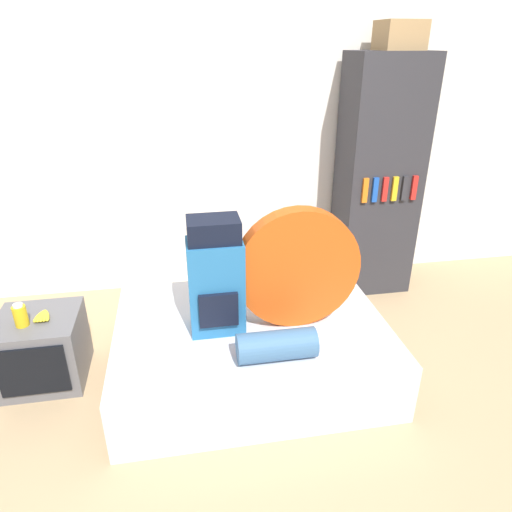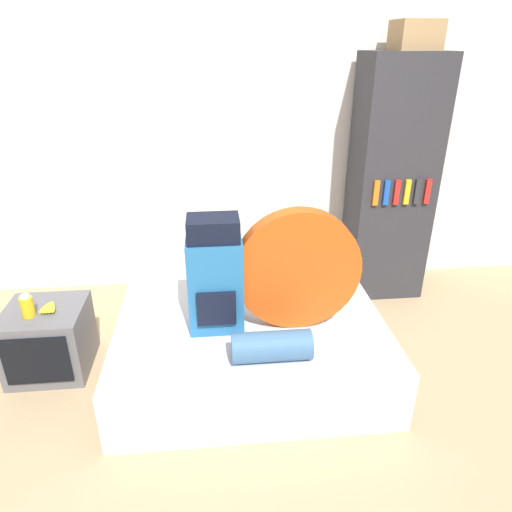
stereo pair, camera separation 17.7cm
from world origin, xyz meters
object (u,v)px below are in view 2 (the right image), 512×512
object	(u,v)px
backpack	(215,277)
cardboard_box	(416,35)
sleeping_roll	(272,346)
television	(49,339)
tent_bag	(298,269)
canister	(27,306)
bookshelf	(391,182)

from	to	relation	value
backpack	cardboard_box	bearing A→B (deg)	35.64
sleeping_roll	television	bearing A→B (deg)	158.48
sleeping_roll	television	size ratio (longest dim) A/B	0.89
tent_bag	cardboard_box	bearing A→B (deg)	47.32
canister	cardboard_box	bearing A→B (deg)	19.59
sleeping_roll	bookshelf	world-z (taller)	bookshelf
canister	television	bearing A→B (deg)	49.13
bookshelf	cardboard_box	bearing A→B (deg)	18.04
backpack	canister	bearing A→B (deg)	173.70
television	canister	xyz separation A→B (m)	(-0.05, -0.06, 0.29)
sleeping_roll	bookshelf	bearing A→B (deg)	50.83
tent_bag	bookshelf	bearing A→B (deg)	48.30
cardboard_box	tent_bag	bearing A→B (deg)	-132.68
television	canister	size ratio (longest dim) A/B	3.36
backpack	cardboard_box	world-z (taller)	cardboard_box
tent_bag	television	bearing A→B (deg)	172.58
television	backpack	bearing A→B (deg)	-9.82
sleeping_roll	cardboard_box	bearing A→B (deg)	49.99
tent_bag	sleeping_roll	world-z (taller)	tent_bag
backpack	tent_bag	xyz separation A→B (m)	(0.48, -0.02, 0.03)
backpack	tent_bag	size ratio (longest dim) A/B	0.95
backpack	bookshelf	xyz separation A→B (m)	(1.42, 1.04, 0.23)
tent_bag	television	xyz separation A→B (m)	(-1.57, 0.20, -0.53)
tent_bag	bookshelf	size ratio (longest dim) A/B	0.39
backpack	sleeping_roll	bearing A→B (deg)	-50.80
backpack	canister	distance (m)	1.16
bookshelf	canister	bearing A→B (deg)	-160.38
bookshelf	cardboard_box	size ratio (longest dim) A/B	6.32
backpack	cardboard_box	xyz separation A→B (m)	(1.47, 1.05, 1.28)
bookshelf	cardboard_box	world-z (taller)	cardboard_box
backpack	tent_bag	world-z (taller)	tent_bag
backpack	canister	size ratio (longest dim) A/B	4.86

